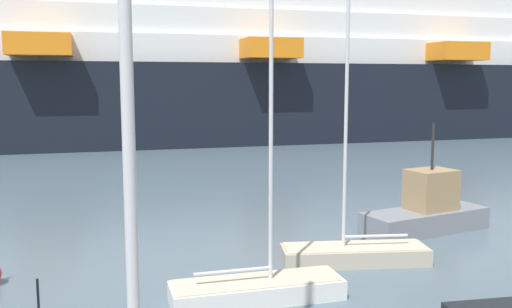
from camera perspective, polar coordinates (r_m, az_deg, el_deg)
sailboat_0 at (r=15.60m, az=0.15°, el=-13.33°), size 4.76×1.53×8.35m
sailboat_3 at (r=18.81m, az=10.02°, el=-9.66°), size 4.91×2.03×9.44m
fishing_boat_2 at (r=23.26m, az=17.05°, el=-5.53°), size 5.56×3.01×4.31m
cruise_ship at (r=59.81m, az=-1.67°, el=8.41°), size 137.81×26.46×21.80m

